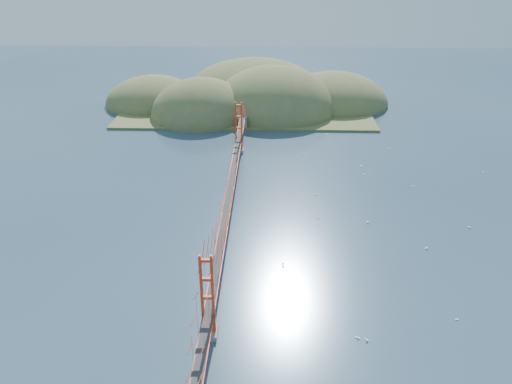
{
  "coord_description": "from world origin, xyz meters",
  "views": [
    {
      "loc": [
        7.11,
        -76.6,
        43.08
      ],
      "look_at": [
        4.79,
        0.0,
        4.7
      ],
      "focal_mm": 35.0,
      "sensor_mm": 36.0,
      "label": 1
    }
  ],
  "objects_px": {
    "sailboat_0": "(283,265)",
    "sailboat_2": "(457,319)",
    "bridge": "(228,179)",
    "sailboat_1": "(318,217)"
  },
  "relations": [
    {
      "from": "bridge",
      "to": "sailboat_0",
      "type": "xyz_separation_m",
      "value": [
        9.28,
        -15.26,
        -6.85
      ]
    },
    {
      "from": "bridge",
      "to": "sailboat_1",
      "type": "relative_size",
      "value": 156.41
    },
    {
      "from": "sailboat_0",
      "to": "sailboat_2",
      "type": "bearing_deg",
      "value": -27.04
    },
    {
      "from": "bridge",
      "to": "sailboat_0",
      "type": "distance_m",
      "value": 19.13
    },
    {
      "from": "sailboat_1",
      "to": "sailboat_0",
      "type": "bearing_deg",
      "value": -113.27
    },
    {
      "from": "sailboat_2",
      "to": "sailboat_0",
      "type": "bearing_deg",
      "value": 152.96
    },
    {
      "from": "bridge",
      "to": "sailboat_2",
      "type": "distance_m",
      "value": 41.53
    },
    {
      "from": "bridge",
      "to": "sailboat_1",
      "type": "bearing_deg",
      "value": -2.09
    },
    {
      "from": "bridge",
      "to": "sailboat_2",
      "type": "xyz_separation_m",
      "value": [
        31.25,
        -26.47,
        -6.87
      ]
    },
    {
      "from": "bridge",
      "to": "sailboat_0",
      "type": "relative_size",
      "value": 129.37
    }
  ]
}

